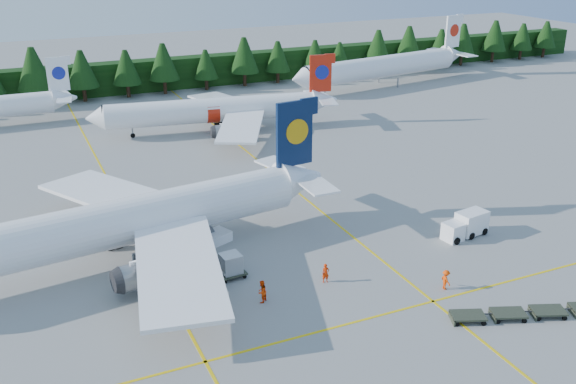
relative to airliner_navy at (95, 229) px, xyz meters
name	(u,v)px	position (x,y,z in m)	size (l,w,h in m)	color
ground	(336,283)	(18.68, -11.60, -3.92)	(320.00, 320.00, 0.00)	gray
taxi_stripe_a	(132,224)	(4.68, 8.40, -3.91)	(0.25, 120.00, 0.01)	yellow
taxi_stripe_b	(301,195)	(24.68, 8.40, -3.91)	(0.25, 120.00, 0.01)	yellow
taxi_stripe_cross	(372,318)	(18.68, -17.60, -3.91)	(80.00, 0.25, 0.01)	yellow
treeline_hedge	(137,76)	(18.68, 70.40, -0.92)	(220.00, 4.00, 6.00)	black
airliner_navy	(95,229)	(0.00, 0.00, 0.00)	(44.73, 36.59, 13.04)	white
airliner_red	(208,111)	(22.82, 38.12, -0.57)	(38.13, 31.16, 11.13)	white
airliner_far_right	(376,67)	(63.24, 54.58, 0.08)	(43.59, 11.20, 12.76)	white
airstairs	(209,236)	(10.83, 0.75, -3.13)	(4.68, 6.11, 3.61)	white
service_truck	(465,225)	(35.17, -8.49, -2.70)	(5.36, 2.65, 2.47)	white
dolly_train	(548,310)	(31.85, -23.21, -3.42)	(15.92, 6.71, 0.16)	#383D2C
uld_pair	(213,267)	(8.96, -6.52, -2.63)	(5.81, 2.43, 1.91)	#383D2C
crew_a	(326,273)	(17.90, -10.97, -3.03)	(0.65, 0.43, 1.78)	red
crew_b	(262,292)	(11.50, -11.72, -2.92)	(0.97, 0.76, 2.00)	#FF3C05
crew_c	(446,280)	(26.87, -16.31, -3.01)	(0.75, 0.51, 1.81)	#FF4305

